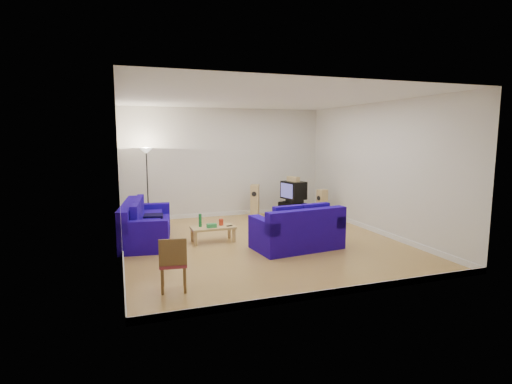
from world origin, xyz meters
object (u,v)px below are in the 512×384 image
object	(u,v)px
sofa_loveseat	(298,233)
television	(293,190)
tv_stand	(293,211)
sofa_three_seat	(144,227)
coffee_table	(213,229)

from	to	relation	value
sofa_loveseat	television	xyz separation A→B (m)	(1.20, 2.92, 0.49)
sofa_loveseat	tv_stand	world-z (taller)	sofa_loveseat
sofa_loveseat	television	bearing A→B (deg)	60.97
tv_stand	television	xyz separation A→B (m)	(0.03, 0.04, 0.60)
sofa_three_seat	television	distance (m)	4.47
sofa_loveseat	tv_stand	bearing A→B (deg)	61.22
coffee_table	tv_stand	bearing A→B (deg)	32.21
sofa_loveseat	coffee_table	xyz separation A→B (m)	(-1.59, 1.14, -0.04)
sofa_three_seat	tv_stand	xyz separation A→B (m)	(4.24, 1.17, -0.09)
sofa_three_seat	coffee_table	distance (m)	1.58
tv_stand	coffee_table	bearing A→B (deg)	-80.64
coffee_table	tv_stand	size ratio (longest dim) A/B	1.26
television	sofa_three_seat	bearing A→B (deg)	-87.75
coffee_table	tv_stand	distance (m)	3.27
coffee_table	sofa_three_seat	bearing A→B (deg)	158.86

